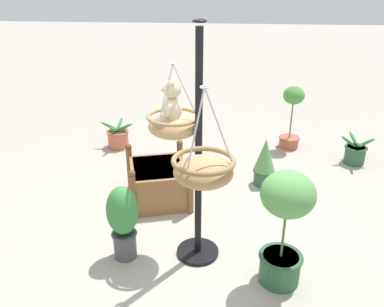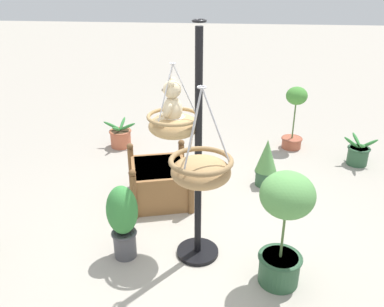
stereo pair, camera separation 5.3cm
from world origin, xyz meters
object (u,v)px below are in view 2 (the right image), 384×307
(potted_plant_tall_leafy, at_px, (358,154))
(potted_plant_broad_leaf, at_px, (295,115))
(display_pole_central, at_px, (198,194))
(wooden_planter_box, at_px, (160,181))
(potted_plant_conical_shrub, at_px, (123,219))
(potted_plant_fern_front, at_px, (121,137))
(hanging_basket_with_teddy, at_px, (174,124))
(potted_plant_trailing_ivy, at_px, (266,163))
(teddy_bear, at_px, (171,105))
(hanging_basket_left_high, at_px, (201,170))
(potted_plant_small_succulent, at_px, (284,221))

(potted_plant_tall_leafy, bearing_deg, potted_plant_broad_leaf, 60.09)
(display_pole_central, relative_size, wooden_planter_box, 2.31)
(wooden_planter_box, xyz_separation_m, potted_plant_conical_shrub, (-1.17, 0.16, 0.19))
(potted_plant_fern_front, relative_size, potted_plant_broad_leaf, 0.54)
(hanging_basket_with_teddy, bearing_deg, potted_plant_trailing_ivy, -35.98)
(teddy_bear, bearing_deg, potted_plant_trailing_ivy, -36.55)
(display_pole_central, distance_m, wooden_planter_box, 1.30)
(hanging_basket_left_high, bearing_deg, potted_plant_tall_leafy, -32.19)
(display_pole_central, height_order, potted_plant_broad_leaf, display_pole_central)
(hanging_basket_left_high, height_order, potted_plant_trailing_ivy, hanging_basket_left_high)
(potted_plant_small_succulent, bearing_deg, potted_plant_broad_leaf, -8.81)
(wooden_planter_box, relative_size, potted_plant_conical_shrub, 1.24)
(potted_plant_broad_leaf, bearing_deg, teddy_bear, 150.31)
(potted_plant_trailing_ivy, relative_size, potted_plant_broad_leaf, 0.65)
(teddy_bear, distance_m, potted_plant_trailing_ivy, 2.18)
(potted_plant_small_succulent, xyz_separation_m, potted_plant_broad_leaf, (3.27, -0.51, -0.11))
(potted_plant_fern_front, bearing_deg, potted_plant_broad_leaf, -85.03)
(teddy_bear, bearing_deg, hanging_basket_left_high, -161.78)
(hanging_basket_with_teddy, relative_size, potted_plant_broad_leaf, 0.68)
(potted_plant_trailing_ivy, bearing_deg, potted_plant_conical_shrub, 137.82)
(display_pole_central, bearing_deg, potted_plant_trailing_ivy, -26.57)
(hanging_basket_with_teddy, height_order, potted_plant_broad_leaf, hanging_basket_with_teddy)
(potted_plant_small_succulent, distance_m, potted_plant_broad_leaf, 3.31)
(potted_plant_fern_front, bearing_deg, hanging_basket_with_teddy, -152.71)
(potted_plant_trailing_ivy, xyz_separation_m, potted_plant_broad_leaf, (1.35, -0.52, 0.23))
(teddy_bear, bearing_deg, display_pole_central, -118.88)
(teddy_bear, height_order, potted_plant_small_succulent, teddy_bear)
(potted_plant_conical_shrub, xyz_separation_m, potted_plant_broad_leaf, (3.05, -2.07, 0.12))
(display_pole_central, relative_size, potted_plant_small_succulent, 2.03)
(potted_plant_small_succulent, bearing_deg, teddy_bear, 65.87)
(display_pole_central, distance_m, potted_plant_broad_leaf, 3.22)
(hanging_basket_with_teddy, relative_size, potted_plant_trailing_ivy, 1.05)
(hanging_basket_with_teddy, xyz_separation_m, hanging_basket_left_high, (-1.15, -0.36, 0.11))
(teddy_bear, relative_size, potted_plant_small_succulent, 0.37)
(hanging_basket_with_teddy, relative_size, hanging_basket_left_high, 1.04)
(hanging_basket_left_high, distance_m, potted_plant_trailing_ivy, 2.92)
(potted_plant_fern_front, distance_m, potted_plant_tall_leafy, 3.82)
(hanging_basket_with_teddy, distance_m, hanging_basket_left_high, 1.21)
(teddy_bear, bearing_deg, potted_plant_broad_leaf, -29.69)
(potted_plant_tall_leafy, height_order, potted_plant_small_succulent, potted_plant_small_succulent)
(hanging_basket_with_teddy, relative_size, potted_plant_small_succulent, 0.61)
(potted_plant_tall_leafy, bearing_deg, display_pole_central, 136.87)
(potted_plant_fern_front, relative_size, potted_plant_small_succulent, 0.49)
(hanging_basket_with_teddy, xyz_separation_m, potted_plant_trailing_ivy, (1.44, -1.04, -1.05))
(hanging_basket_left_high, xyz_separation_m, potted_plant_small_succulent, (0.67, -0.70, -0.82))
(teddy_bear, xyz_separation_m, wooden_planter_box, (0.91, 0.32, -1.33))
(wooden_planter_box, bearing_deg, potted_plant_small_succulent, -134.77)
(teddy_bear, xyz_separation_m, potted_plant_fern_front, (2.54, 1.29, -1.41))
(potted_plant_tall_leafy, xyz_separation_m, potted_plant_broad_leaf, (0.54, 0.93, 0.40))
(potted_plant_conical_shrub, bearing_deg, hanging_basket_with_teddy, -62.05)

